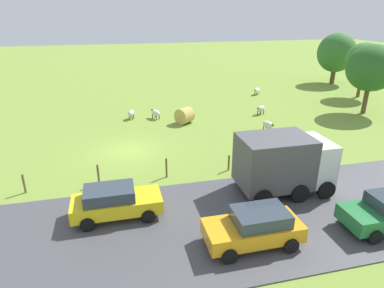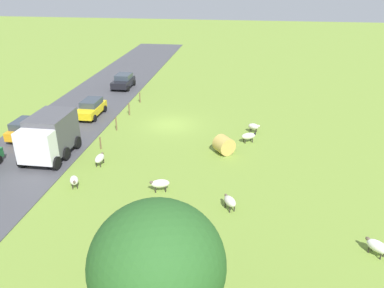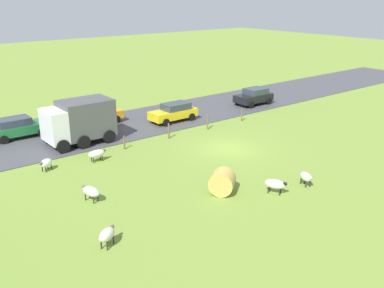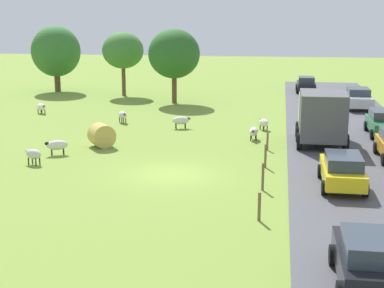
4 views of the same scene
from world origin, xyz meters
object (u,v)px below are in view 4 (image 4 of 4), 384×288
(sheep_2, at_px, (41,107))
(sheep_4, at_px, (33,154))
(car_4, at_px, (306,84))
(sheep_0, at_px, (57,145))
(sheep_6, at_px, (181,121))
(truck_0, at_px, (322,116))
(sheep_5, at_px, (254,132))
(tree_0, at_px, (123,51))
(car_0, at_px, (372,259))
(car_5, at_px, (384,122))
(car_1, at_px, (342,170))
(tree_2, at_px, (56,51))
(car_2, at_px, (358,98))
(sheep_3, at_px, (123,115))
(tree_1, at_px, (174,54))
(hay_bale_0, at_px, (102,135))
(sheep_1, at_px, (264,123))

(sheep_2, distance_m, sheep_4, 16.07)
(sheep_4, distance_m, car_4, 33.89)
(sheep_0, bearing_deg, car_4, 62.60)
(sheep_6, distance_m, truck_0, 9.89)
(sheep_5, height_order, tree_0, tree_0)
(sheep_5, relative_size, car_0, 0.33)
(sheep_2, xyz_separation_m, car_0, (21.27, -26.44, 0.38))
(sheep_2, xyz_separation_m, car_5, (25.13, -4.69, 0.37))
(sheep_0, distance_m, tree_0, 23.95)
(sheep_4, bearing_deg, sheep_5, 35.05)
(truck_0, distance_m, car_5, 5.31)
(sheep_0, height_order, car_1, car_1)
(sheep_4, bearing_deg, tree_2, 109.34)
(tree_0, relative_size, car_2, 1.33)
(sheep_0, height_order, sheep_3, sheep_3)
(car_0, bearing_deg, car_4, 90.33)
(tree_1, relative_size, car_4, 1.64)
(tree_0, relative_size, car_1, 1.44)
(car_4, bearing_deg, sheep_2, -143.68)
(sheep_5, xyz_separation_m, car_5, (8.15, 2.51, 0.35))
(sheep_5, bearing_deg, car_5, 17.09)
(tree_1, bearing_deg, sheep_6, -77.25)
(sheep_0, distance_m, tree_2, 27.45)
(car_0, relative_size, car_1, 0.91)
(sheep_3, height_order, hay_bale_0, hay_bale_0)
(sheep_5, bearing_deg, tree_2, 136.25)
(hay_bale_0, bearing_deg, tree_2, 117.36)
(sheep_2, relative_size, tree_2, 0.18)
(sheep_3, bearing_deg, car_5, -5.81)
(sheep_5, relative_size, car_4, 0.32)
(sheep_3, xyz_separation_m, sheep_4, (-1.41, -12.02, -0.01))
(tree_2, bearing_deg, car_1, -49.45)
(sheep_6, distance_m, car_2, 16.55)
(truck_0, height_order, car_0, truck_0)
(sheep_5, height_order, car_2, car_2)
(hay_bale_0, height_order, tree_2, tree_2)
(car_2, xyz_separation_m, car_5, (0.26, -10.65, -0.04))
(sheep_4, relative_size, tree_1, 0.17)
(car_1, bearing_deg, sheep_1, 107.02)
(tree_0, height_order, car_4, tree_0)
(tree_1, relative_size, car_0, 1.68)
(sheep_4, bearing_deg, sheep_2, 111.89)
(sheep_1, xyz_separation_m, car_0, (3.77, -22.45, 0.38))
(sheep_0, height_order, sheep_5, sheep_0)
(car_0, bearing_deg, tree_1, 109.68)
(sheep_3, distance_m, sheep_6, 4.70)
(hay_bale_0, height_order, car_1, car_1)
(sheep_3, bearing_deg, car_2, 26.85)
(car_4, height_order, car_5, car_5)
(tree_0, relative_size, tree_1, 0.94)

